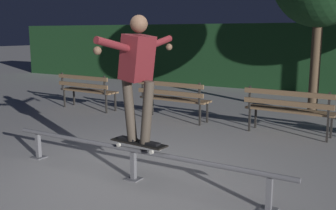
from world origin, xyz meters
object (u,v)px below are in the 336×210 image
object	(u,v)px
skateboard	(139,143)
grind_rail	(133,155)
park_bench_left_center	(173,96)
park_bench_right_center	(289,107)
park_bench_leftmost	(86,88)
skateboarder	(138,68)

from	to	relation	value
skateboard	grind_rail	bearing A→B (deg)	180.00
skateboard	park_bench_left_center	xyz separation A→B (m)	(-1.34, 3.21, 0.04)
grind_rail	park_bench_right_center	distance (m)	3.42
grind_rail	park_bench_leftmost	size ratio (longest dim) A/B	2.55
grind_rail	park_bench_right_center	xyz separation A→B (m)	(1.17, 3.21, 0.21)
park_bench_left_center	park_bench_right_center	xyz separation A→B (m)	(2.42, 0.00, 0.00)
skateboarder	park_bench_left_center	xyz separation A→B (m)	(-1.34, 3.21, -0.90)
grind_rail	skateboarder	distance (m)	1.11
skateboard	park_bench_left_center	distance (m)	3.48
skateboarder	park_bench_leftmost	bearing A→B (deg)	139.60
park_bench_right_center	park_bench_leftmost	bearing A→B (deg)	180.00
grind_rail	park_bench_left_center	xyz separation A→B (m)	(-1.26, 3.21, 0.21)
park_bench_leftmost	skateboard	bearing A→B (deg)	-40.42
park_bench_leftmost	park_bench_right_center	bearing A→B (deg)	0.00
grind_rail	park_bench_leftmost	xyz separation A→B (m)	(-3.68, 3.21, 0.21)
park_bench_leftmost	park_bench_left_center	world-z (taller)	same
skateboarder	park_bench_right_center	xyz separation A→B (m)	(1.08, 3.21, -0.90)
park_bench_leftmost	park_bench_left_center	size ratio (longest dim) A/B	1.00
skateboard	park_bench_left_center	world-z (taller)	park_bench_left_center
grind_rail	park_bench_leftmost	distance (m)	4.88
park_bench_leftmost	park_bench_right_center	size ratio (longest dim) A/B	1.00
grind_rail	park_bench_right_center	size ratio (longest dim) A/B	2.55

